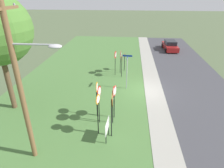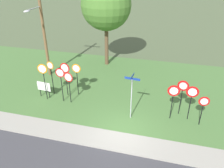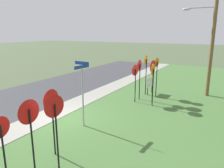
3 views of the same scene
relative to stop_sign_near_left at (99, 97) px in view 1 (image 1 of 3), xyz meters
name	(u,v)px [view 1 (image 1 of 3)]	position (x,y,z in m)	size (l,w,h in m)	color
ground_plane	(145,91)	(4.96, -3.22, -2.00)	(160.00, 160.00, 0.00)	#4C5B3D
road_asphalt	(201,93)	(4.96, -8.02, -1.99)	(44.00, 6.40, 0.01)	#3D3D42
sidewalk_strip	(154,91)	(4.96, -4.02, -1.97)	(44.00, 1.60, 0.06)	#99968C
grass_median	(78,88)	(4.96, 2.78, -1.98)	(44.00, 12.00, 0.04)	#477038
stop_sign_near_left	(99,97)	(0.00, 0.00, 0.00)	(0.77, 0.13, 2.67)	black
stop_sign_near_right	(113,97)	(0.05, -0.87, -0.05)	(0.68, 0.09, 2.65)	black
stop_sign_far_left	(115,95)	(0.67, -0.92, -0.21)	(0.70, 0.14, 2.42)	black
stop_sign_far_center	(98,107)	(-1.11, -0.10, -0.04)	(0.60, 0.14, 2.71)	black
stop_sign_far_right	(112,107)	(-1.25, -0.92, 0.11)	(0.72, 0.12, 2.84)	black
stop_sign_center_tall	(97,92)	(0.77, 0.27, -0.11)	(0.68, 0.09, 2.57)	black
yield_sign_near_left	(116,57)	(8.29, -0.36, -0.09)	(0.72, 0.16, 2.51)	black
yield_sign_near_right	(121,56)	(8.84, -0.86, -0.14)	(0.77, 0.10, 2.44)	black
yield_sign_far_left	(125,57)	(9.53, -1.26, -0.44)	(0.65, 0.11, 2.07)	black
yield_sign_far_right	(122,60)	(7.73, -1.05, -0.12)	(0.77, 0.11, 2.46)	black
street_name_post	(127,69)	(5.22, -1.59, -0.12)	(0.96, 0.81, 3.10)	#9EA0A8
utility_pole	(21,78)	(-3.15, 2.85, 2.53)	(2.10, 2.26, 8.29)	brown
notice_board	(107,127)	(-1.54, -0.68, -1.13)	(1.10, 0.11, 1.25)	black
parked_sedan_distant	(170,46)	(18.69, -7.64, -1.35)	(4.45, 2.02, 1.39)	maroon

